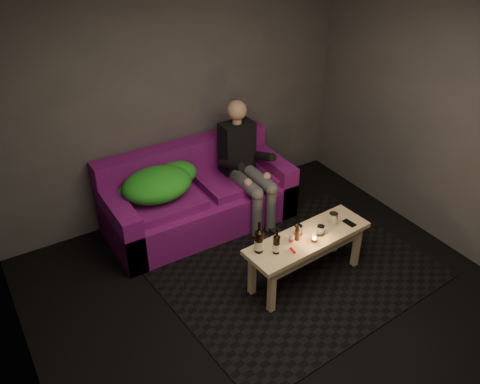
# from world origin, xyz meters

# --- Properties ---
(floor) EXTENTS (4.50, 4.50, 0.00)m
(floor) POSITION_xyz_m (0.00, 0.00, 0.00)
(floor) COLOR black
(floor) RESTS_ON ground
(room) EXTENTS (4.50, 4.50, 4.50)m
(room) POSITION_xyz_m (0.00, 0.47, 1.64)
(room) COLOR silver
(room) RESTS_ON ground
(rug) EXTENTS (2.58, 1.96, 0.01)m
(rug) POSITION_xyz_m (0.42, 0.52, 0.01)
(rug) COLOR black
(rug) RESTS_ON floor
(sofa) EXTENTS (1.97, 0.89, 0.85)m
(sofa) POSITION_xyz_m (-0.01, 1.82, 0.31)
(sofa) COLOR #600D62
(sofa) RESTS_ON floor
(green_blanket) EXTENTS (0.87, 0.59, 0.30)m
(green_blanket) POSITION_xyz_m (-0.42, 1.81, 0.64)
(green_blanket) COLOR green
(green_blanket) RESTS_ON sofa
(person) EXTENTS (0.35, 0.82, 1.31)m
(person) POSITION_xyz_m (0.49, 1.66, 0.68)
(person) COLOR black
(person) RESTS_ON sofa
(coffee_table) EXTENTS (1.25, 0.48, 0.50)m
(coffee_table) POSITION_xyz_m (0.42, 0.47, 0.41)
(coffee_table) COLOR tan
(coffee_table) RESTS_ON rug
(beer_bottle_a) EXTENTS (0.08, 0.08, 0.30)m
(beer_bottle_a) POSITION_xyz_m (-0.07, 0.52, 0.61)
(beer_bottle_a) COLOR black
(beer_bottle_a) RESTS_ON coffee_table
(beer_bottle_b) EXTENTS (0.06, 0.06, 0.25)m
(beer_bottle_b) POSITION_xyz_m (0.04, 0.43, 0.59)
(beer_bottle_b) COLOR black
(beer_bottle_b) RESTS_ON coffee_table
(salt_shaker) EXTENTS (0.04, 0.04, 0.09)m
(salt_shaker) POSITION_xyz_m (0.24, 0.47, 0.55)
(salt_shaker) COLOR silver
(salt_shaker) RESTS_ON coffee_table
(pepper_mill) EXTENTS (0.05, 0.05, 0.11)m
(pepper_mill) POSITION_xyz_m (0.31, 0.48, 0.56)
(pepper_mill) COLOR black
(pepper_mill) RESTS_ON coffee_table
(tumbler_back) EXTENTS (0.10, 0.10, 0.09)m
(tumbler_back) POSITION_xyz_m (0.36, 0.54, 0.55)
(tumbler_back) COLOR white
(tumbler_back) RESTS_ON coffee_table
(tealight) EXTENTS (0.06, 0.06, 0.05)m
(tealight) POSITION_xyz_m (0.42, 0.38, 0.52)
(tealight) COLOR white
(tealight) RESTS_ON coffee_table
(tumbler_front) EXTENTS (0.08, 0.08, 0.09)m
(tumbler_front) POSITION_xyz_m (0.53, 0.43, 0.55)
(tumbler_front) COLOR white
(tumbler_front) RESTS_ON coffee_table
(steel_cup) EXTENTS (0.11, 0.11, 0.11)m
(steel_cup) POSITION_xyz_m (0.74, 0.51, 0.56)
(steel_cup) COLOR silver
(steel_cup) RESTS_ON coffee_table
(smartphone) EXTENTS (0.08, 0.14, 0.01)m
(smartphone) POSITION_xyz_m (0.87, 0.43, 0.50)
(smartphone) COLOR black
(smartphone) RESTS_ON coffee_table
(red_lighter) EXTENTS (0.03, 0.08, 0.01)m
(red_lighter) POSITION_xyz_m (0.18, 0.37, 0.51)
(red_lighter) COLOR red
(red_lighter) RESTS_ON coffee_table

